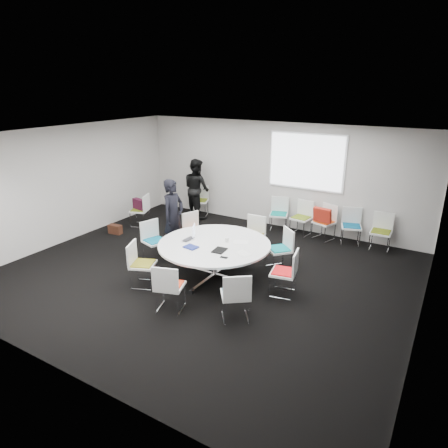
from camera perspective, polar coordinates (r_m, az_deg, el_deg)
The scene contains 31 objects.
room_shell at distance 7.77m, azimuth -2.17°, elevation 2.07°, with size 8.08×7.08×2.88m.
conference_table at distance 7.99m, azimuth -1.38°, elevation -4.01°, with size 2.23×2.23×0.73m.
projection_screen at distance 10.41m, azimuth 11.63°, elevation 8.71°, with size 1.90×0.03×1.35m, color white.
chair_ring_a at distance 7.52m, azimuth 8.52°, elevation -8.04°, with size 0.52×0.53×0.88m.
chair_ring_b at distance 8.49m, azimuth 7.90°, elevation -4.69°, with size 0.64×0.64×0.88m.
chair_ring_c at distance 9.17m, azimuth 4.12°, elevation -2.68°, with size 0.47×0.46×0.88m.
chair_ring_d at distance 9.41m, azimuth -4.11°, elevation -2.07°, with size 0.58×0.59×0.88m.
chair_ring_e at distance 8.97m, azimuth -9.80°, elevation -3.43°, with size 0.57×0.57×0.88m.
chair_ring_f at distance 7.91m, azimuth -11.49°, elevation -6.80°, with size 0.59×0.60×0.88m.
chair_ring_g at distance 7.04m, azimuth -7.72°, elevation -10.04°, with size 0.58×0.57×0.88m.
chair_ring_h at distance 6.72m, azimuth 1.64°, elevation -11.38°, with size 0.64×0.63×0.88m.
chair_back_a at distance 10.71m, azimuth 7.79°, elevation 0.51°, with size 0.57×0.56×0.88m.
chair_back_b at distance 10.52m, azimuth 10.93°, elevation -0.04°, with size 0.52×0.51×0.88m.
chair_back_c at distance 10.32m, azimuth 14.08°, elevation -0.65°, with size 0.59×0.58×0.88m.
chair_back_d at distance 10.20m, azimuth 17.64°, elevation -1.25°, with size 0.57×0.57×0.88m.
chair_back_e at distance 10.05m, azimuth 21.38°, elevation -2.00°, with size 0.47×0.46×0.88m.
chair_spare_left at distance 11.20m, azimuth -11.85°, elevation 1.11°, with size 0.58×0.59×0.88m.
chair_person_back at distance 11.87m, azimuth -3.44°, elevation 2.54°, with size 0.59×0.59×0.88m.
person_main at distance 9.14m, azimuth -7.24°, elevation 1.07°, with size 0.63×0.41×1.73m, color black.
person_back at distance 11.58m, azimuth -3.93°, elevation 5.10°, with size 0.84×0.65×1.72m, color black.
laptop at distance 8.08m, azimuth -4.87°, elevation -2.25°, with size 0.30×0.19×0.02m, color #333338.
laptop_lid at distance 8.24m, azimuth -4.34°, elevation -0.92°, with size 0.30×0.02×0.22m, color silver.
notebook_black at distance 7.56m, azimuth -0.65°, elevation -3.78°, with size 0.22×0.30×0.02m, color black.
tablet_folio at distance 7.72m, azimuth -4.75°, elevation -3.30°, with size 0.26×0.20×0.03m, color navy.
papers_right at distance 7.96m, azimuth 2.43°, elevation -2.62°, with size 0.30×0.21×0.00m, color white.
papers_front at distance 7.45m, azimuth 2.79°, elevation -4.22°, with size 0.30×0.21×0.00m, color white.
cup at distance 7.96m, azimuth 0.40°, elevation -2.27°, with size 0.08×0.08×0.09m, color white.
phone at distance 7.27m, azimuth -0.02°, elevation -4.79°, with size 0.14×0.07×0.01m, color black.
maroon_bag at distance 11.11m, azimuth -12.04°, elevation 2.80°, with size 0.40×0.14×0.28m, color #411125.
brown_bag at distance 10.81m, azimuth -15.29°, elevation -0.73°, with size 0.36×0.16×0.24m, color #381C11.
red_jacket at distance 9.99m, azimuth 13.86°, elevation 1.26°, with size 0.44×0.10×0.35m, color #B12415.
Camera 1 is at (4.12, -6.23, 3.72)m, focal length 32.00 mm.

